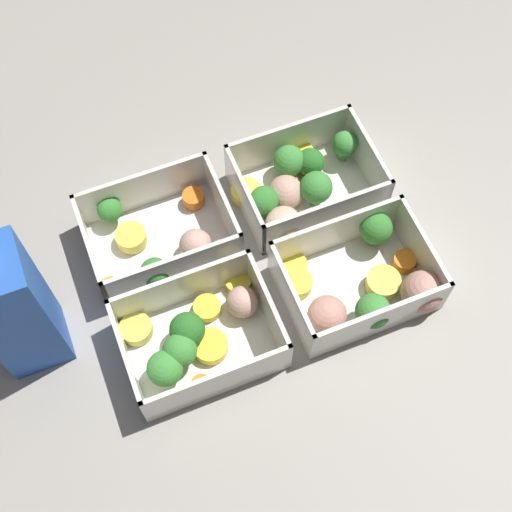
{
  "coord_description": "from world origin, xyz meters",
  "views": [
    {
      "loc": [
        0.14,
        0.34,
        0.75
      ],
      "look_at": [
        0.0,
        0.0,
        0.02
      ],
      "focal_mm": 50.0,
      "sensor_mm": 36.0,
      "label": 1
    }
  ],
  "objects_px": {
    "container_near_left": "(298,185)",
    "container_far_right": "(196,337)",
    "container_near_right": "(159,237)",
    "container_far_left": "(366,284)",
    "juice_carton": "(13,305)"
  },
  "relations": [
    {
      "from": "container_near_right",
      "to": "container_far_left",
      "type": "height_order",
      "value": "same"
    },
    {
      "from": "container_near_right",
      "to": "container_near_left",
      "type": "bearing_deg",
      "value": -178.86
    },
    {
      "from": "container_far_left",
      "to": "juice_carton",
      "type": "height_order",
      "value": "juice_carton"
    },
    {
      "from": "container_near_right",
      "to": "container_far_left",
      "type": "bearing_deg",
      "value": 143.66
    },
    {
      "from": "container_near_left",
      "to": "container_near_right",
      "type": "bearing_deg",
      "value": 1.14
    },
    {
      "from": "container_far_left",
      "to": "container_near_left",
      "type": "bearing_deg",
      "value": -82.98
    },
    {
      "from": "container_near_left",
      "to": "container_near_right",
      "type": "relative_size",
      "value": 1.06
    },
    {
      "from": "container_near_right",
      "to": "juice_carton",
      "type": "xyz_separation_m",
      "value": [
        0.16,
        0.06,
        0.07
      ]
    },
    {
      "from": "container_near_left",
      "to": "container_far_left",
      "type": "relative_size",
      "value": 1.05
    },
    {
      "from": "container_near_left",
      "to": "juice_carton",
      "type": "bearing_deg",
      "value": 10.55
    },
    {
      "from": "container_near_left",
      "to": "container_far_right",
      "type": "xyz_separation_m",
      "value": [
        0.18,
        0.14,
        -0.0
      ]
    },
    {
      "from": "container_near_left",
      "to": "container_far_right",
      "type": "relative_size",
      "value": 1.04
    },
    {
      "from": "container_far_left",
      "to": "juice_carton",
      "type": "relative_size",
      "value": 0.84
    },
    {
      "from": "container_near_right",
      "to": "juice_carton",
      "type": "bearing_deg",
      "value": 20.15
    },
    {
      "from": "container_far_left",
      "to": "container_far_right",
      "type": "bearing_deg",
      "value": -3.36
    }
  ]
}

